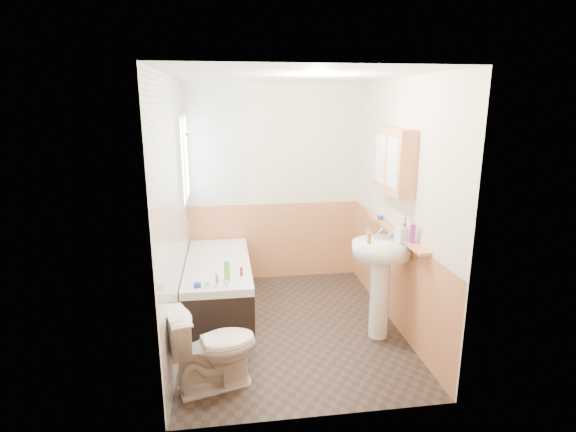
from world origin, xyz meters
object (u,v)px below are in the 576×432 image
Objects in this scene: bathtub at (219,284)px; pine_shelf at (394,231)px; toilet at (213,347)px; sink at (381,269)px; medicine_cabinet at (394,161)px.

bathtub is 1.13× the size of pine_shelf.
toilet is at bearing -155.39° from pine_shelf.
sink is 1.06m from medicine_cabinet.
medicine_cabinet is (1.77, 0.86, 1.37)m from toilet.
toilet is 0.50× the size of pine_shelf.
sink is 0.77× the size of pine_shelf.
bathtub is at bearing 138.83° from sink.
bathtub is 2.33m from medicine_cabinet.
bathtub is 1.48× the size of sink.
toilet is 1.04× the size of medicine_cabinet.
bathtub is 2.38× the size of medicine_cabinet.
medicine_cabinet is (0.17, 0.26, 1.01)m from sink.
toilet is 0.65× the size of sink.
bathtub is 2.28× the size of toilet.
pine_shelf is (1.80, 0.82, 0.66)m from toilet.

